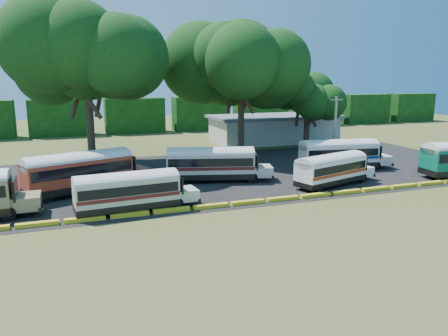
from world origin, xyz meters
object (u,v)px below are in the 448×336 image
object	(u,v)px
bus_red	(81,170)
bus_cream_west	(130,189)
tree_west	(86,54)
bus_white_red	(332,168)

from	to	relation	value
bus_red	bus_cream_west	distance (m)	7.32
bus_red	tree_west	distance (m)	14.48
bus_white_red	tree_west	distance (m)	27.16
bus_red	tree_west	xyz separation A→B (m)	(1.46, 10.44, 9.93)
bus_cream_west	tree_west	distance (m)	20.00
bus_cream_west	bus_white_red	world-z (taller)	bus_cream_west
bus_cream_west	bus_white_red	distance (m)	18.27
tree_west	bus_red	bearing A→B (deg)	-97.94
bus_red	bus_cream_west	bearing A→B (deg)	-85.71
bus_cream_west	tree_west	size ratio (longest dim) A/B	0.55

